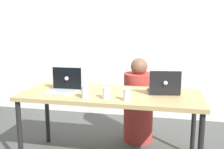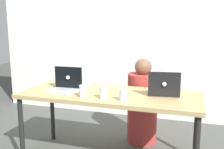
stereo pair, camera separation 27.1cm
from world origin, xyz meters
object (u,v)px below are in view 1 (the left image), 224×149
laptop_front_left (64,87)px  water_glass_center (106,94)px  person_at_center (138,105)px  water_glass_left (85,93)px  water_glass_right (127,96)px  laptop_back_left (70,84)px  laptop_back_right (164,88)px

laptop_front_left → water_glass_center: laptop_front_left is taller
person_at_center → water_glass_left: 0.98m
water_glass_left → water_glass_right: water_glass_left is taller
water_glass_center → water_glass_left: (-0.21, -0.01, 0.00)m
laptop_front_left → water_glass_right: bearing=-7.8°
laptop_front_left → water_glass_left: bearing=-24.6°
person_at_center → water_glass_left: size_ratio=8.84×
person_at_center → water_glass_center: 0.90m
laptop_back_left → water_glass_center: laptop_back_left is taller
person_at_center → water_glass_right: size_ratio=9.25×
water_glass_right → laptop_back_right: bearing=44.8°
laptop_back_right → water_glass_center: (-0.53, -0.31, -0.00)m
laptop_front_left → water_glass_right: (0.69, -0.19, -0.00)m
laptop_back_right → person_at_center: bearing=-67.0°
laptop_front_left → water_glass_center: (0.49, -0.17, -0.00)m
laptop_front_left → water_glass_left: laptop_front_left is taller
person_at_center → laptop_back_left: (-0.70, -0.50, 0.34)m
laptop_back_right → water_glass_right: laptop_back_right is taller
laptop_back_left → laptop_back_right: same height
water_glass_left → person_at_center: bearing=62.4°
laptop_back_left → water_glass_right: (0.68, -0.33, -0.00)m
laptop_front_left → water_glass_center: bearing=-11.4°
water_glass_right → water_glass_center: bearing=174.0°
laptop_back_right → water_glass_left: bearing=15.0°
laptop_back_left → laptop_back_right: (1.01, -0.01, 0.00)m
laptop_front_left → laptop_back_right: bearing=15.2°
laptop_front_left → water_glass_right: laptop_front_left is taller
water_glass_right → water_glass_left: bearing=178.5°
laptop_front_left → laptop_back_left: (0.01, 0.14, 0.00)m
laptop_back_right → water_glass_center: bearing=21.8°
laptop_front_left → laptop_back_left: size_ratio=0.98×
water_glass_center → water_glass_right: water_glass_right is taller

